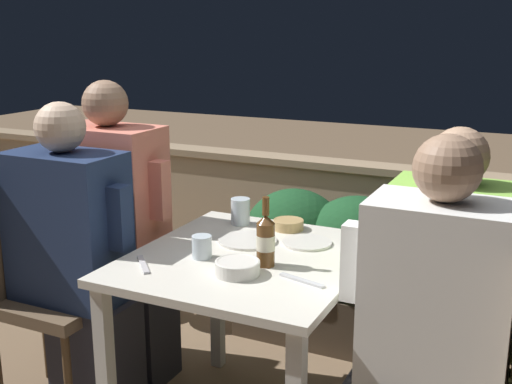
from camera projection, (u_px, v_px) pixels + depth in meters
The scene contains 22 objects.
parapet_wall at pixel (361, 230), 3.66m from camera, with size 9.00×0.18×0.78m.
dining_table at pixel (248, 282), 2.33m from camera, with size 0.80×0.89×0.72m.
planter_hedge at pixel (356, 265), 3.07m from camera, with size 1.16×0.47×0.75m.
chair_left_near at pixel (38, 265), 2.59m from camera, with size 0.43×0.43×0.98m.
person_navy_jumper at pixel (77, 263), 2.49m from camera, with size 0.51×0.26×1.25m.
chair_left_far at pixel (82, 243), 2.85m from camera, with size 0.43×0.43×0.98m.
person_coral_top at pixel (119, 234), 2.75m from camera, with size 0.51×0.26×1.31m.
chair_right_near at pixel (495, 366), 1.81m from camera, with size 0.43×0.43×0.98m.
person_white_polo at pixel (422, 340), 1.89m from camera, with size 0.49×0.26×1.24m.
chair_right_far at pixel (501, 315), 2.14m from camera, with size 0.43×0.43×0.98m.
person_green_blouse at pixel (438, 298), 2.22m from camera, with size 0.49×0.26×1.21m.
beer_bottle at pixel (266, 240), 2.18m from camera, with size 0.06×0.06×0.24m.
plate_0 at pixel (307, 243), 2.42m from camera, with size 0.19×0.19×0.01m.
plate_1 at pixel (247, 240), 2.45m from camera, with size 0.23×0.23×0.01m.
bowl_0 at pixel (237, 267), 2.12m from camera, with size 0.15×0.15×0.05m.
bowl_1 at pixel (288, 224), 2.59m from camera, with size 0.12×0.12×0.04m.
glass_cup_0 at pixel (202, 247), 2.27m from camera, with size 0.07×0.07×0.08m.
glass_cup_1 at pixel (240, 211), 2.66m from camera, with size 0.08×0.08×0.11m.
glass_cup_2 at pixel (359, 240), 2.35m from camera, with size 0.06×0.06×0.08m.
fork_0 at pixel (302, 280), 2.07m from camera, with size 0.17×0.06×0.01m.
fork_1 at pixel (143, 264), 2.20m from camera, with size 0.13×0.14×0.01m.
potted_plant at pixel (140, 245), 3.41m from camera, with size 0.29×0.29×0.64m.
Camera 1 is at (0.96, -1.95, 1.52)m, focal length 45.00 mm.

